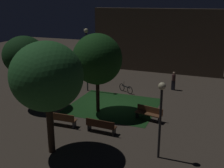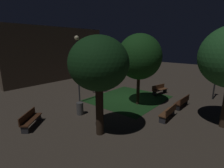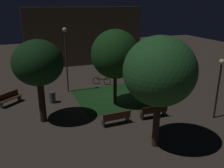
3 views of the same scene
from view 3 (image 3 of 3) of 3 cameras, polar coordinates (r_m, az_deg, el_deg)
The scene contains 15 objects.
ground_plane at distance 19.40m, azimuth -0.49°, elevation -2.87°, with size 60.00×60.00×0.00m, color #473D33.
grass_lawn at distance 19.29m, azimuth 1.06°, elevation -2.99°, with size 6.24×5.57×0.01m, color #194219.
bench_front_left at distance 14.83m, azimuth 0.97°, elevation -7.94°, with size 1.81×0.54×0.88m.
bench_corner at distance 15.90m, azimuth 9.83°, elevation -6.32°, with size 1.81×0.54×0.88m.
bench_front_right at distance 19.26m, azimuth -23.06°, elevation -3.07°, with size 1.70×1.51×0.88m.
bench_by_lamp at distance 19.20m, azimuth 11.09°, elevation -1.93°, with size 1.86×0.84×0.88m.
tree_tall_center at distance 11.67m, azimuth 11.15°, elevation 2.89°, with size 3.50×3.50×5.73m.
tree_right_canopy at distance 16.78m, azimuth 0.77°, elevation 7.01°, with size 3.34×3.34×5.45m.
tree_back_left at distance 14.82m, azimuth -17.01°, elevation 4.65°, with size 2.99×2.99×5.15m.
lamp_post_near_wall at distance 16.31m, azimuth 24.02°, elevation 1.32°, with size 0.36×0.36×3.91m.
lamp_post_plaza_east at distance 19.79m, azimuth -10.83°, elevation 7.86°, with size 0.36×0.36×5.30m.
trash_bin at distance 18.55m, azimuth -13.88°, elevation -3.08°, with size 0.46×0.46×0.85m, color #4C4C4C.
bicycle at distance 22.04m, azimuth -2.47°, elevation 0.73°, with size 1.48×0.92×0.93m.
pedestrian at distance 25.09m, azimuth 3.80°, elevation 4.15°, with size 0.32×0.32×1.61m.
building_wall_backdrop at distance 28.98m, azimuth -6.16°, elevation 11.04°, with size 13.85×0.80×6.66m, color brown.
Camera 3 is at (-6.24, -16.93, 7.13)m, focal length 38.80 mm.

